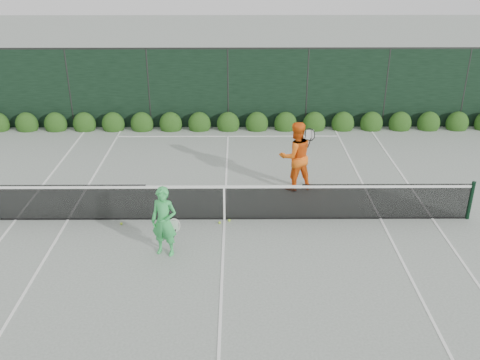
{
  "coord_description": "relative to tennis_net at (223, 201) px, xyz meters",
  "views": [
    {
      "loc": [
        0.33,
        -12.35,
        6.78
      ],
      "look_at": [
        0.41,
        0.3,
        1.0
      ],
      "focal_mm": 40.0,
      "sensor_mm": 36.0,
      "label": 1
    }
  ],
  "objects": [
    {
      "name": "tennis_net",
      "position": [
        0.0,
        0.0,
        0.0
      ],
      "size": [
        12.9,
        0.1,
        1.07
      ],
      "color": "black",
      "rests_on": "ground"
    },
    {
      "name": "hedge_row",
      "position": [
        0.02,
        7.15,
        -0.3
      ],
      "size": [
        31.66,
        0.65,
        0.94
      ],
      "color": "#18380F",
      "rests_on": "ground"
    },
    {
      "name": "player_man",
      "position": [
        2.05,
        1.9,
        0.49
      ],
      "size": [
        1.18,
        1.03,
        2.05
      ],
      "rotation": [
        0.0,
        0.0,
        3.44
      ],
      "color": "orange",
      "rests_on": "ground"
    },
    {
      "name": "ground",
      "position": [
        0.02,
        0.0,
        -0.53
      ],
      "size": [
        80.0,
        80.0,
        0.0
      ],
      "primitive_type": "plane",
      "color": "gray",
      "rests_on": "ground"
    },
    {
      "name": "windscreen_fence",
      "position": [
        0.02,
        -2.71,
        0.98
      ],
      "size": [
        32.0,
        21.07,
        3.06
      ],
      "color": "black",
      "rests_on": "ground"
    },
    {
      "name": "court_lines",
      "position": [
        0.02,
        0.0,
        -0.53
      ],
      "size": [
        11.03,
        23.83,
        0.01
      ],
      "color": "white",
      "rests_on": "ground"
    },
    {
      "name": "tennis_balls",
      "position": [
        -0.86,
        -0.21,
        -0.5
      ],
      "size": [
        2.85,
        0.22,
        0.07
      ],
      "color": "#ADDD31",
      "rests_on": "ground"
    },
    {
      "name": "player_woman",
      "position": [
        -1.31,
        -1.64,
        0.31
      ],
      "size": [
        0.71,
        0.56,
        1.69
      ],
      "rotation": [
        0.0,
        0.0,
        -0.29
      ],
      "color": "green",
      "rests_on": "ground"
    }
  ]
}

